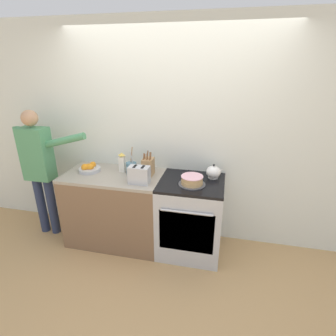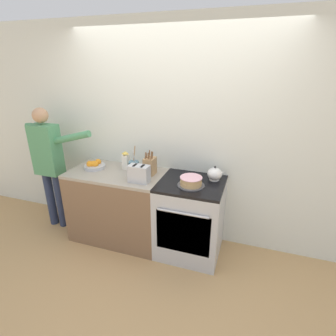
% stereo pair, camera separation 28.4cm
% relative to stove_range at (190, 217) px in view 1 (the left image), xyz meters
% --- Properties ---
extents(ground_plane, '(16.00, 16.00, 0.00)m').
position_rel_stove_range_xyz_m(ground_plane, '(-0.29, -0.32, -0.45)').
color(ground_plane, tan).
extents(wall_back, '(8.00, 0.04, 2.60)m').
position_rel_stove_range_xyz_m(wall_back, '(-0.29, 0.35, 0.85)').
color(wall_back, silver).
rests_on(wall_back, ground_plane).
extents(counter_cabinet, '(1.15, 0.65, 0.90)m').
position_rel_stove_range_xyz_m(counter_cabinet, '(-0.93, 0.00, -0.00)').
color(counter_cabinet, brown).
rests_on(counter_cabinet, ground_plane).
extents(stove_range, '(0.71, 0.68, 0.90)m').
position_rel_stove_range_xyz_m(stove_range, '(0.00, 0.00, 0.00)').
color(stove_range, '#B7BABF').
rests_on(stove_range, ground_plane).
extents(layer_cake, '(0.29, 0.29, 0.10)m').
position_rel_stove_range_xyz_m(layer_cake, '(0.01, -0.08, 0.50)').
color(layer_cake, '#4C4C51').
rests_on(layer_cake, stove_range).
extents(tea_kettle, '(0.20, 0.16, 0.16)m').
position_rel_stove_range_xyz_m(tea_kettle, '(0.22, 0.16, 0.52)').
color(tea_kettle, white).
rests_on(tea_kettle, stove_range).
extents(knife_block, '(0.12, 0.15, 0.29)m').
position_rel_stove_range_xyz_m(knife_block, '(-0.52, 0.08, 0.55)').
color(knife_block, tan).
rests_on(knife_block, counter_cabinet).
extents(utensil_crock, '(0.12, 0.12, 0.32)m').
position_rel_stove_range_xyz_m(utensil_crock, '(-0.72, 0.07, 0.52)').
color(utensil_crock, '#477084').
rests_on(utensil_crock, counter_cabinet).
extents(fruit_bowl, '(0.25, 0.25, 0.11)m').
position_rel_stove_range_xyz_m(fruit_bowl, '(-1.24, 0.03, 0.49)').
color(fruit_bowl, '#B7BABF').
rests_on(fruit_bowl, counter_cabinet).
extents(toaster, '(0.24, 0.13, 0.19)m').
position_rel_stove_range_xyz_m(toaster, '(-0.55, -0.16, 0.55)').
color(toaster, '#B7BABF').
rests_on(toaster, counter_cabinet).
extents(milk_carton, '(0.07, 0.07, 0.23)m').
position_rel_stove_range_xyz_m(milk_carton, '(-0.85, 0.12, 0.56)').
color(milk_carton, white).
rests_on(milk_carton, counter_cabinet).
extents(person_baker, '(0.92, 0.20, 1.62)m').
position_rel_stove_range_xyz_m(person_baker, '(-1.87, -0.05, 0.52)').
color(person_baker, '#283351').
rests_on(person_baker, ground_plane).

